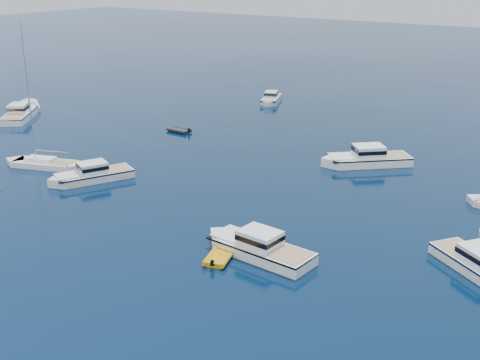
# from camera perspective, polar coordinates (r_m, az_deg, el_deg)

# --- Properties ---
(ground) EXTENTS (400.00, 400.00, 0.00)m
(ground) POSITION_cam_1_polar(r_m,az_deg,el_deg) (41.27, -16.87, -12.58)
(ground) COLOR #071D47
(ground) RESTS_ON ground
(motor_cruiser_left) EXTENTS (6.57, 9.64, 2.45)m
(motor_cruiser_left) POSITION_cam_1_polar(r_m,az_deg,el_deg) (65.57, -13.43, -0.04)
(motor_cruiser_left) COLOR silver
(motor_cruiser_left) RESTS_ON ground
(motor_cruiser_centre) EXTENTS (10.26, 3.92, 2.63)m
(motor_cruiser_centre) POSITION_cam_1_polar(r_m,az_deg,el_deg) (48.04, 1.63, -6.87)
(motor_cruiser_centre) COLOR white
(motor_cruiser_centre) RESTS_ON ground
(motor_cruiser_far_r) EXTENTS (9.07, 7.48, 2.39)m
(motor_cruiser_far_r) POSITION_cam_1_polar(r_m,az_deg,el_deg) (48.67, 21.04, -7.91)
(motor_cruiser_far_r) COLOR white
(motor_cruiser_far_r) RESTS_ON ground
(motor_cruiser_far_l) EXTENTS (8.84, 10.33, 2.75)m
(motor_cruiser_far_l) POSITION_cam_1_polar(r_m,az_deg,el_deg) (94.49, -19.49, 5.34)
(motor_cruiser_far_l) COLOR white
(motor_cruiser_far_l) RESTS_ON ground
(motor_cruiser_distant) EXTENTS (10.14, 9.63, 2.81)m
(motor_cruiser_distant) POSITION_cam_1_polar(r_m,az_deg,el_deg) (70.10, 11.46, 1.39)
(motor_cruiser_distant) COLOR white
(motor_cruiser_distant) RESTS_ON ground
(motor_cruiser_horizon) EXTENTS (5.31, 8.48, 2.13)m
(motor_cruiser_horizon) POSITION_cam_1_polar(r_m,az_deg,el_deg) (99.89, 2.86, 7.16)
(motor_cruiser_horizon) COLOR silver
(motor_cruiser_horizon) RESTS_ON ground
(sailboat_mid_l) EXTENTS (10.13, 5.69, 14.46)m
(sailboat_mid_l) POSITION_cam_1_polar(r_m,az_deg,el_deg) (71.30, -17.46, 1.17)
(sailboat_mid_l) COLOR white
(sailboat_mid_l) RESTS_ON ground
(sailboat_far_l) EXTENTS (8.94, 7.06, 13.46)m
(sailboat_far_l) POSITION_cam_1_polar(r_m,az_deg,el_deg) (101.10, -18.64, 6.31)
(sailboat_far_l) COLOR white
(sailboat_far_l) RESTS_ON ground
(tender_yellow) EXTENTS (3.17, 4.34, 0.95)m
(tender_yellow) POSITION_cam_1_polar(r_m,az_deg,el_deg) (47.60, -1.77, -7.14)
(tender_yellow) COLOR orange
(tender_yellow) RESTS_ON ground
(tender_grey_far) EXTENTS (3.40, 1.97, 0.95)m
(tender_grey_far) POSITION_cam_1_polar(r_m,az_deg,el_deg) (82.39, -5.60, 4.41)
(tender_grey_far) COLOR black
(tender_grey_far) RESTS_ON ground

